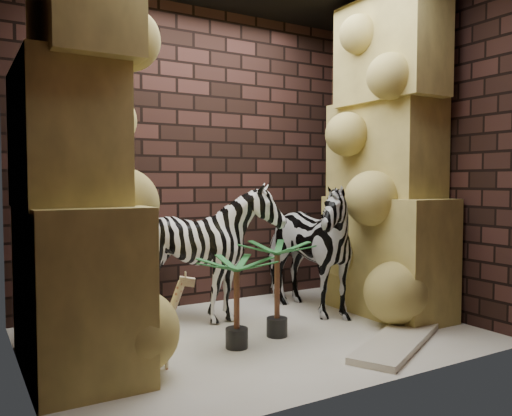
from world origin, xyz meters
TOP-DOWN VIEW (x-y plane):
  - floor at (0.00, 0.00)m, footprint 3.50×3.50m
  - wall_back at (0.00, 1.25)m, footprint 3.50×0.00m
  - wall_front at (0.00, -1.25)m, footprint 3.50×0.00m
  - wall_left at (-1.75, 0.00)m, footprint 0.00×3.00m
  - wall_right at (1.75, 0.00)m, footprint 0.00×3.00m
  - rock_pillar_left at (-1.40, 0.00)m, footprint 0.68×1.30m
  - rock_pillar_right at (1.42, 0.00)m, footprint 0.58×1.25m
  - zebra_right at (0.74, 0.42)m, footprint 0.72×1.26m
  - zebra_left at (-0.17, 0.59)m, footprint 1.01×1.24m
  - giraffe_toy at (-0.97, -0.28)m, footprint 0.36×0.22m
  - palm_front at (0.13, -0.10)m, footprint 0.36×0.36m
  - palm_back at (-0.29, -0.19)m, footprint 0.36×0.36m
  - surfboard at (0.89, -0.71)m, footprint 1.41×0.96m

SIDE VIEW (x-z plane):
  - floor at x=0.00m, z-range 0.00..0.00m
  - surfboard at x=0.89m, z-range 0.00..0.05m
  - giraffe_toy at x=-0.97m, z-range 0.00..0.66m
  - palm_back at x=-0.29m, z-range 0.00..0.69m
  - palm_front at x=0.13m, z-range 0.00..0.78m
  - zebra_left at x=-0.17m, z-range 0.00..1.13m
  - zebra_right at x=0.74m, z-range 0.00..1.45m
  - wall_back at x=0.00m, z-range -0.25..3.25m
  - wall_front at x=0.00m, z-range -0.25..3.25m
  - wall_left at x=-1.75m, z-range 0.00..3.00m
  - wall_right at x=1.75m, z-range 0.00..3.00m
  - rock_pillar_left at x=-1.40m, z-range 0.00..3.00m
  - rock_pillar_right at x=1.42m, z-range 0.00..3.00m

